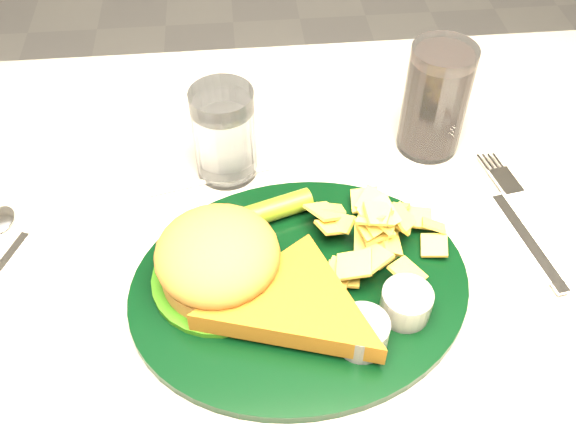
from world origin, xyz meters
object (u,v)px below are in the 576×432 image
dinner_plate (300,265)px  fork_napkin (525,234)px  table (265,425)px  water_glass (224,134)px  cola_glass (435,100)px

dinner_plate → fork_napkin: bearing=2.2°
table → dinner_plate: bearing=-38.3°
table → dinner_plate: (0.04, -0.03, 0.41)m
dinner_plate → water_glass: water_glass is taller
water_glass → cola_glass: size_ratio=0.82×
table → cola_glass: size_ratio=8.86×
dinner_plate → cola_glass: bearing=40.6°
table → cola_glass: bearing=37.1°
table → water_glass: water_glass is taller
fork_napkin → cola_glass: bearing=102.8°
cola_glass → water_glass: bearing=-175.0°
fork_napkin → water_glass: bearing=146.2°
cola_glass → fork_napkin: size_ratio=0.75×
dinner_plate → water_glass: bearing=102.2°
dinner_plate → cola_glass: 0.27m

